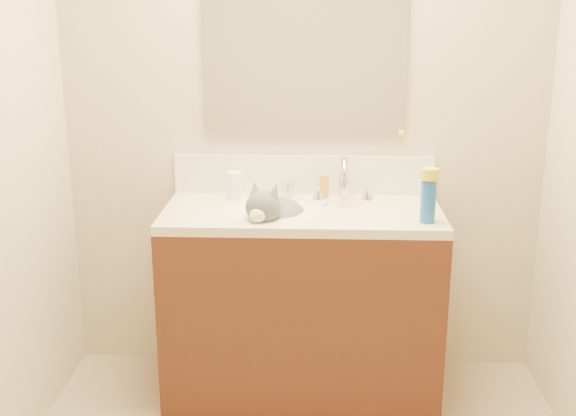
# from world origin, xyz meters

# --- Properties ---
(room_shell) EXTENTS (2.24, 2.54, 2.52)m
(room_shell) POSITION_xyz_m (0.00, 0.00, 1.49)
(room_shell) COLOR #C1AF8F
(room_shell) RESTS_ON ground
(vanity_cabinet) EXTENTS (1.20, 0.55, 0.82)m
(vanity_cabinet) POSITION_xyz_m (0.00, 0.97, 0.41)
(vanity_cabinet) COLOR #452012
(vanity_cabinet) RESTS_ON ground
(counter_slab) EXTENTS (1.20, 0.55, 0.04)m
(counter_slab) POSITION_xyz_m (0.00, 0.97, 0.84)
(counter_slab) COLOR beige
(counter_slab) RESTS_ON vanity_cabinet
(basin) EXTENTS (0.45, 0.36, 0.14)m
(basin) POSITION_xyz_m (-0.12, 0.94, 0.79)
(basin) COLOR white
(basin) RESTS_ON vanity_cabinet
(faucet) EXTENTS (0.28, 0.20, 0.21)m
(faucet) POSITION_xyz_m (0.18, 1.11, 0.95)
(faucet) COLOR silver
(faucet) RESTS_ON counter_slab
(cat) EXTENTS (0.36, 0.42, 0.31)m
(cat) POSITION_xyz_m (-0.12, 0.94, 0.83)
(cat) COLOR #4E4B4E
(cat) RESTS_ON basin
(backsplash) EXTENTS (1.20, 0.02, 0.18)m
(backsplash) POSITION_xyz_m (0.00, 1.24, 0.95)
(backsplash) COLOR silver
(backsplash) RESTS_ON counter_slab
(mirror) EXTENTS (0.90, 0.02, 0.80)m
(mirror) POSITION_xyz_m (0.00, 1.24, 1.54)
(mirror) COLOR white
(mirror) RESTS_ON room_shell
(pill_bottle) EXTENTS (0.07, 0.07, 0.12)m
(pill_bottle) POSITION_xyz_m (-0.31, 1.14, 0.92)
(pill_bottle) COLOR white
(pill_bottle) RESTS_ON counter_slab
(pill_label) EXTENTS (0.06, 0.06, 0.04)m
(pill_label) POSITION_xyz_m (-0.31, 1.14, 0.90)
(pill_label) COLOR orange
(pill_label) RESTS_ON pill_bottle
(silver_jar) EXTENTS (0.06, 0.06, 0.06)m
(silver_jar) POSITION_xyz_m (-0.07, 1.19, 0.89)
(silver_jar) COLOR #B7B7BC
(silver_jar) RESTS_ON counter_slab
(amber_bottle) EXTENTS (0.05, 0.05, 0.11)m
(amber_bottle) POSITION_xyz_m (0.09, 1.17, 0.91)
(amber_bottle) COLOR orange
(amber_bottle) RESTS_ON counter_slab
(toothbrush) EXTENTS (0.04, 0.14, 0.01)m
(toothbrush) POSITION_xyz_m (0.10, 1.01, 0.87)
(toothbrush) COLOR white
(toothbrush) RESTS_ON counter_slab
(toothbrush_head) EXTENTS (0.02, 0.03, 0.02)m
(toothbrush_head) POSITION_xyz_m (0.10, 1.01, 0.87)
(toothbrush_head) COLOR #6593D7
(toothbrush_head) RESTS_ON counter_slab
(spray_can) EXTENTS (0.07, 0.07, 0.17)m
(spray_can) POSITION_xyz_m (0.51, 0.81, 0.94)
(spray_can) COLOR #184FAD
(spray_can) RESTS_ON counter_slab
(spray_cap) EXTENTS (0.08, 0.08, 0.04)m
(spray_cap) POSITION_xyz_m (0.51, 0.81, 1.06)
(spray_cap) COLOR yellow
(spray_cap) RESTS_ON spray_can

